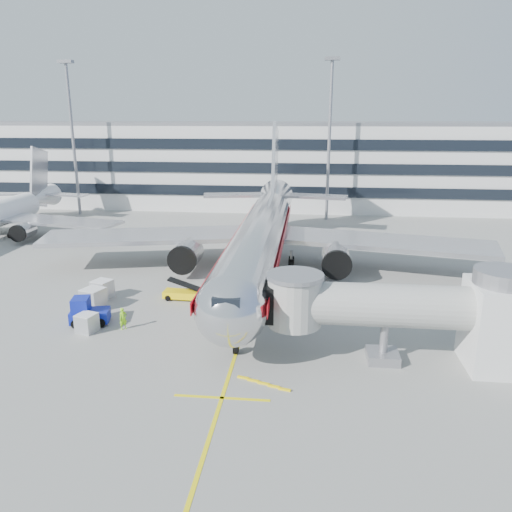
# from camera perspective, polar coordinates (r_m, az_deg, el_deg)

# --- Properties ---
(ground) EXTENTS (180.00, 180.00, 0.00)m
(ground) POSITION_cam_1_polar(r_m,az_deg,el_deg) (44.37, -0.81, -6.43)
(ground) COLOR gray
(ground) RESTS_ON ground
(lead_in_line) EXTENTS (0.25, 70.00, 0.01)m
(lead_in_line) POSITION_cam_1_polar(r_m,az_deg,el_deg) (53.70, 0.46, -2.41)
(lead_in_line) COLOR yellow
(lead_in_line) RESTS_ON ground
(stop_bar) EXTENTS (6.00, 0.25, 0.01)m
(stop_bar) POSITION_cam_1_polar(r_m,az_deg,el_deg) (31.98, -3.92, -15.87)
(stop_bar) COLOR yellow
(stop_bar) RESTS_ON ground
(main_jet) EXTENTS (50.95, 48.70, 16.06)m
(main_jet) POSITION_cam_1_polar(r_m,az_deg,el_deg) (54.20, 0.65, 2.41)
(main_jet) COLOR silver
(main_jet) RESTS_ON ground
(jet_bridge) EXTENTS (17.80, 4.50, 7.00)m
(jet_bridge) POSITION_cam_1_polar(r_m,az_deg,el_deg) (35.95, 17.31, -5.99)
(jet_bridge) COLOR silver
(jet_bridge) RESTS_ON ground
(terminal) EXTENTS (150.00, 24.25, 15.60)m
(terminal) POSITION_cam_1_polar(r_m,az_deg,el_deg) (99.26, 3.23, 10.57)
(terminal) COLOR silver
(terminal) RESTS_ON ground
(light_mast_west) EXTENTS (2.40, 1.20, 25.45)m
(light_mast_west) POSITION_cam_1_polar(r_m,az_deg,el_deg) (91.94, -20.30, 13.66)
(light_mast_west) COLOR gray
(light_mast_west) RESTS_ON ground
(light_mast_centre) EXTENTS (2.40, 1.20, 25.45)m
(light_mast_centre) POSITION_cam_1_polar(r_m,az_deg,el_deg) (82.86, 8.42, 14.30)
(light_mast_centre) COLOR gray
(light_mast_centre) RESTS_ON ground
(belt_loader) EXTENTS (4.30, 1.73, 2.04)m
(belt_loader) POSITION_cam_1_polar(r_m,az_deg,el_deg) (47.61, -8.11, -4.27)
(belt_loader) COLOR yellow
(belt_loader) RESTS_ON ground
(baggage_tug) EXTENTS (3.39, 2.51, 2.32)m
(baggage_tug) POSITION_cam_1_polar(r_m,az_deg,el_deg) (43.91, -18.73, -6.13)
(baggage_tug) COLOR #0E1C9B
(baggage_tug) RESTS_ON ground
(cargo_container_left) EXTENTS (2.07, 2.07, 1.74)m
(cargo_container_left) POSITION_cam_1_polar(r_m,az_deg,el_deg) (49.61, -17.15, -3.64)
(cargo_container_left) COLOR silver
(cargo_container_left) RESTS_ON ground
(cargo_container_right) EXTENTS (2.22, 2.22, 1.86)m
(cargo_container_right) POSITION_cam_1_polar(r_m,az_deg,el_deg) (47.20, -18.08, -4.63)
(cargo_container_right) COLOR silver
(cargo_container_right) RESTS_ON ground
(cargo_container_front) EXTENTS (1.74, 1.74, 1.50)m
(cargo_container_front) POSITION_cam_1_polar(r_m,az_deg,el_deg) (42.51, -18.77, -7.24)
(cargo_container_front) COLOR silver
(cargo_container_front) RESTS_ON ground
(ramp_worker) EXTENTS (0.76, 0.78, 1.81)m
(ramp_worker) POSITION_cam_1_polar(r_m,az_deg,el_deg) (42.08, -14.94, -6.94)
(ramp_worker) COLOR #8CE718
(ramp_worker) RESTS_ON ground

